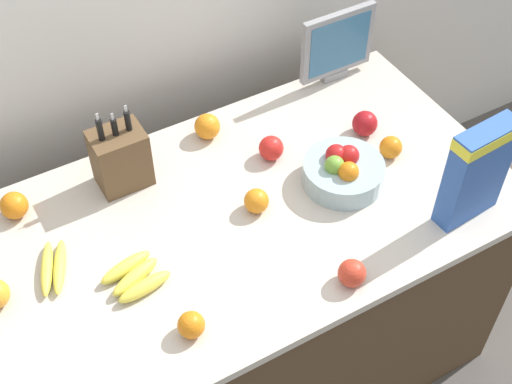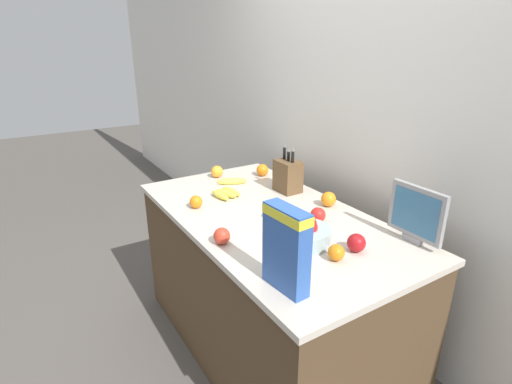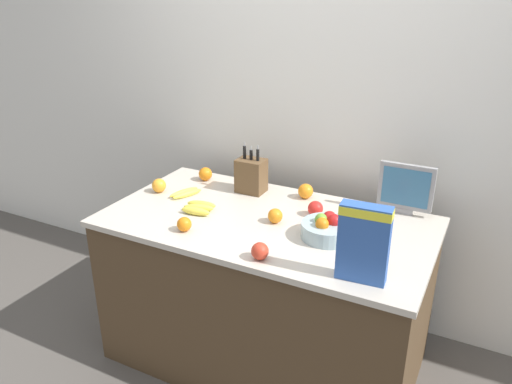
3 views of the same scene
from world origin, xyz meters
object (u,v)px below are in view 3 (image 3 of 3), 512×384
at_px(fruit_bowl, 327,229).
at_px(banana_bunch_left, 186,193).
at_px(banana_bunch_right, 199,208).
at_px(orange_by_cereal, 275,216).
at_px(orange_front_left, 306,191).
at_px(orange_front_right, 159,186).
at_px(orange_near_bowl, 184,224).
at_px(cereal_box, 364,240).
at_px(apple_front, 260,251).
at_px(orange_mid_right, 205,174).
at_px(apple_by_knife_block, 375,225).
at_px(knife_block, 251,175).
at_px(apple_middle, 315,208).
at_px(small_monitor, 406,188).
at_px(orange_front_center, 369,238).

distance_m(fruit_bowl, banana_bunch_left, 0.88).
distance_m(banana_bunch_right, orange_by_cereal, 0.42).
xyz_separation_m(orange_front_left, orange_front_right, (-0.77, -0.30, -0.00)).
distance_m(orange_front_left, orange_near_bowl, 0.73).
height_order(cereal_box, orange_front_right, cereal_box).
bearing_deg(apple_front, orange_mid_right, 136.24).
bearing_deg(banana_bunch_left, apple_by_knife_block, 1.90).
xyz_separation_m(knife_block, banana_bunch_left, (-0.30, -0.22, -0.08)).
distance_m(cereal_box, apple_front, 0.46).
distance_m(apple_front, orange_front_right, 0.94).
height_order(cereal_box, apple_by_knife_block, cereal_box).
bearing_deg(cereal_box, fruit_bowl, 126.87).
distance_m(apple_front, apple_by_knife_block, 0.60).
height_order(cereal_box, apple_middle, cereal_box).
bearing_deg(apple_by_knife_block, apple_front, -128.87).
bearing_deg(apple_front, orange_front_left, 95.86).
bearing_deg(apple_middle, orange_front_left, 124.68).
relative_size(small_monitor, banana_bunch_left, 1.40).
xyz_separation_m(apple_front, orange_front_right, (-0.85, 0.40, 0.00)).
height_order(banana_bunch_left, orange_front_right, orange_front_right).
xyz_separation_m(cereal_box, banana_bunch_left, (-1.12, 0.39, -0.16)).
relative_size(small_monitor, orange_by_cereal, 3.73).
height_order(cereal_box, apple_front, cereal_box).
relative_size(small_monitor, orange_near_bowl, 3.89).
bearing_deg(orange_front_center, banana_bunch_left, 175.12).
distance_m(fruit_bowl, orange_by_cereal, 0.28).
relative_size(cereal_box, orange_by_cereal, 4.40).
bearing_deg(orange_by_cereal, fruit_bowl, -6.21).
distance_m(small_monitor, orange_front_left, 0.54).
distance_m(cereal_box, orange_front_right, 1.34).
bearing_deg(orange_near_bowl, apple_middle, 42.00).
distance_m(banana_bunch_left, apple_front, 0.81).
relative_size(apple_by_knife_block, orange_front_left, 0.99).
bearing_deg(knife_block, fruit_bowl, -29.98).
xyz_separation_m(apple_by_knife_block, orange_front_left, (-0.45, 0.24, 0.00)).
bearing_deg(orange_front_right, small_monitor, 14.88).
relative_size(small_monitor, banana_bunch_right, 1.52).
xyz_separation_m(fruit_bowl, orange_front_left, (-0.26, 0.38, -0.00)).
height_order(knife_block, banana_bunch_left, knife_block).
xyz_separation_m(orange_front_center, orange_near_bowl, (-0.83, -0.27, -0.00)).
distance_m(apple_front, orange_by_cereal, 0.36).
xyz_separation_m(fruit_bowl, orange_by_cereal, (-0.28, 0.03, -0.01)).
relative_size(apple_front, orange_by_cereal, 1.04).
xyz_separation_m(knife_block, orange_by_cereal, (0.29, -0.30, -0.06)).
distance_m(apple_middle, orange_near_bowl, 0.67).
bearing_deg(cereal_box, small_monitor, 84.46).
bearing_deg(banana_bunch_left, apple_front, -32.21).
height_order(knife_block, orange_mid_right, knife_block).
height_order(knife_block, orange_front_center, knife_block).
distance_m(knife_block, orange_by_cereal, 0.42).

